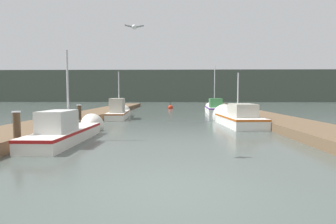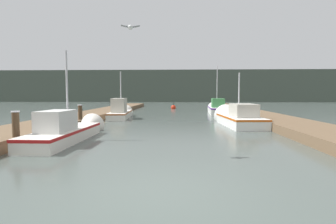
# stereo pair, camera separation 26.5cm
# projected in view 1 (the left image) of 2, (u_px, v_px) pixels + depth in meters

# --- Properties ---
(ground_plane) EXTENTS (200.00, 200.00, 0.00)m
(ground_plane) POSITION_uv_depth(u_px,v_px,m) (167.00, 194.00, 4.96)
(ground_plane) COLOR #47514C
(dock_left) EXTENTS (2.85, 40.00, 0.42)m
(dock_left) POSITION_uv_depth(u_px,v_px,m) (91.00, 115.00, 21.05)
(dock_left) COLOR brown
(dock_left) RESTS_ON ground_plane
(dock_right) EXTENTS (2.85, 40.00, 0.42)m
(dock_right) POSITION_uv_depth(u_px,v_px,m) (254.00, 115.00, 20.76)
(dock_right) COLOR brown
(dock_right) RESTS_ON ground_plane
(distant_shore_ridge) EXTENTS (120.00, 16.00, 7.43)m
(distant_shore_ridge) POSITION_uv_depth(u_px,v_px,m) (173.00, 87.00, 68.02)
(distant_shore_ridge) COLOR #424C42
(distant_shore_ridge) RESTS_ON ground_plane
(fishing_boat_0) EXTENTS (1.39, 5.79, 4.02)m
(fishing_boat_0) POSITION_uv_depth(u_px,v_px,m) (70.00, 130.00, 10.81)
(fishing_boat_0) COLOR silver
(fishing_boat_0) RESTS_ON ground_plane
(fishing_boat_1) EXTENTS (2.17, 5.83, 3.71)m
(fishing_boat_1) POSITION_uv_depth(u_px,v_px,m) (235.00, 118.00, 16.29)
(fishing_boat_1) COLOR silver
(fishing_boat_1) RESTS_ON ground_plane
(fishing_boat_2) EXTENTS (1.78, 6.04, 4.02)m
(fishing_boat_2) POSITION_uv_depth(u_px,v_px,m) (119.00, 112.00, 20.87)
(fishing_boat_2) COLOR silver
(fishing_boat_2) RESTS_ON ground_plane
(fishing_boat_3) EXTENTS (1.76, 6.34, 4.95)m
(fishing_boat_3) POSITION_uv_depth(u_px,v_px,m) (214.00, 108.00, 25.56)
(fishing_boat_3) COLOR silver
(fishing_boat_3) RESTS_ON ground_plane
(mooring_piling_0) EXTENTS (0.27, 0.27, 1.28)m
(mooring_piling_0) POSITION_uv_depth(u_px,v_px,m) (79.00, 116.00, 14.96)
(mooring_piling_0) COLOR #473523
(mooring_piling_0) RESTS_ON ground_plane
(mooring_piling_1) EXTENTS (0.27, 0.27, 1.31)m
(mooring_piling_1) POSITION_uv_depth(u_px,v_px,m) (17.00, 130.00, 8.89)
(mooring_piling_1) COLOR #473523
(mooring_piling_1) RESTS_ON ground_plane
(mooring_piling_2) EXTENTS (0.27, 0.27, 1.32)m
(mooring_piling_2) POSITION_uv_depth(u_px,v_px,m) (217.00, 104.00, 30.52)
(mooring_piling_2) COLOR #473523
(mooring_piling_2) RESTS_ON ground_plane
(mooring_piling_3) EXTENTS (0.35, 0.35, 1.36)m
(mooring_piling_3) POSITION_uv_depth(u_px,v_px,m) (219.00, 105.00, 28.96)
(mooring_piling_3) COLOR #473523
(mooring_piling_3) RESTS_ON ground_plane
(channel_buoy) EXTENTS (0.62, 0.62, 1.12)m
(channel_buoy) POSITION_uv_depth(u_px,v_px,m) (170.00, 107.00, 33.20)
(channel_buoy) COLOR red
(channel_buoy) RESTS_ON ground_plane
(seagull_lead) EXTENTS (0.56, 0.30, 0.12)m
(seagull_lead) POSITION_uv_depth(u_px,v_px,m) (134.00, 27.00, 7.60)
(seagull_lead) COLOR white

